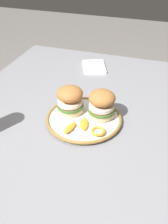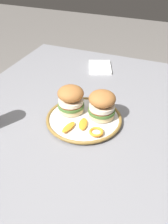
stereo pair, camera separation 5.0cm
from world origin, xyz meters
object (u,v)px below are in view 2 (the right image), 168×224
object	(u,v)px
dining_table	(80,136)
dinner_plate	(84,119)
sandwich_half_left	(71,99)
sandwich_half_right	(102,104)

from	to	relation	value
dining_table	dinner_plate	distance (m)	0.11
dining_table	dinner_plate	world-z (taller)	dinner_plate
sandwich_half_left	sandwich_half_right	distance (m)	0.12
dinner_plate	sandwich_half_left	distance (m)	0.09
dinner_plate	sandwich_half_right	world-z (taller)	sandwich_half_right
dining_table	sandwich_half_right	distance (m)	0.19
dinner_plate	sandwich_half_right	bearing A→B (deg)	119.65
sandwich_half_left	sandwich_half_right	bearing A→B (deg)	95.71
sandwich_half_left	dinner_plate	bearing A→B (deg)	71.77
sandwich_half_left	sandwich_half_right	size ratio (longest dim) A/B	1.01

